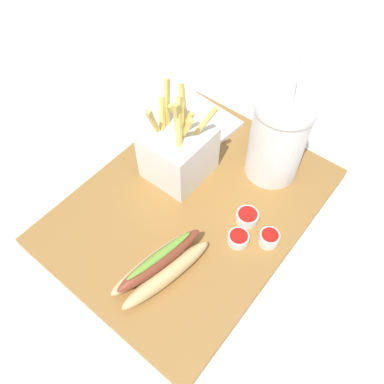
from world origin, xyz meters
TOP-DOWN VIEW (x-y plane):
  - ground_plane at (0.00, 0.00)m, footprint 2.40×2.40m
  - food_tray at (0.00, 0.00)m, footprint 0.45×0.34m
  - soda_cup at (0.14, -0.06)m, footprint 0.10×0.10m
  - fries_basket at (0.04, 0.06)m, footprint 0.10×0.10m
  - hot_dog_1 at (-0.12, -0.04)m, footprint 0.16×0.08m
  - ketchup_cup_1 at (0.03, -0.09)m, footprint 0.04×0.04m
  - ketchup_cup_2 at (0.02, -0.14)m, footprint 0.03×0.03m
  - ketchup_cup_3 at (-0.01, -0.10)m, footprint 0.03×0.03m
  - napkin_stack at (0.15, 0.11)m, footprint 0.12×0.14m

SIDE VIEW (x-z plane):
  - ground_plane at x=0.00m, z-range -0.02..0.00m
  - food_tray at x=0.00m, z-range 0.00..0.02m
  - napkin_stack at x=0.15m, z-range 0.02..0.03m
  - ketchup_cup_3 at x=-0.01m, z-range 0.02..0.04m
  - ketchup_cup_1 at x=0.03m, z-range 0.02..0.04m
  - ketchup_cup_2 at x=0.02m, z-range 0.02..0.04m
  - hot_dog_1 at x=-0.12m, z-range 0.01..0.07m
  - fries_basket at x=0.04m, z-range -0.01..0.15m
  - soda_cup at x=0.14m, z-range -0.02..0.21m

